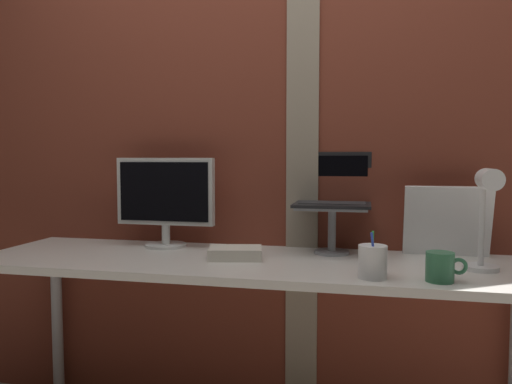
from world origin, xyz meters
name	(u,v)px	position (x,y,z in m)	size (l,w,h in m)	color
brick_wall_back	(277,155)	(0.00, 0.37, 1.16)	(3.18, 0.16, 2.32)	brown
desk	(250,279)	(-0.03, 0.01, 0.69)	(2.13, 0.60, 0.76)	silver
monitor	(165,196)	(-0.45, 0.19, 0.98)	(0.44, 0.18, 0.39)	silver
laptop_stand	(332,222)	(0.26, 0.19, 0.89)	(0.28, 0.22, 0.19)	gray
laptop	(333,191)	(0.26, 0.25, 1.01)	(0.30, 0.26, 0.22)	black
whiteboard_panel	(447,222)	(0.70, 0.22, 0.90)	(0.32, 0.02, 0.28)	white
desk_lamp	(486,209)	(0.78, -0.05, 0.98)	(0.12, 0.20, 0.35)	white
pen_cup	(373,262)	(0.42, -0.20, 0.82)	(0.09, 0.09, 0.15)	white
coffee_mug	(441,267)	(0.62, -0.20, 0.81)	(0.12, 0.09, 0.09)	#33724C
paper_clutter_stack	(235,253)	(-0.09, 0.01, 0.78)	(0.20, 0.14, 0.04)	silver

